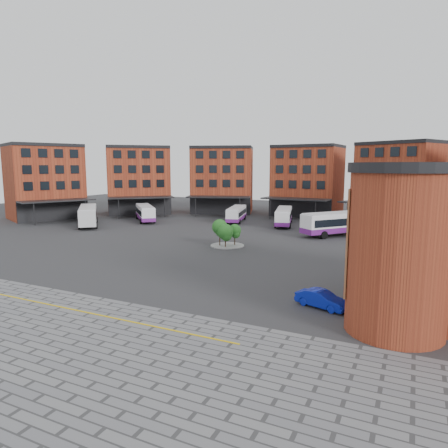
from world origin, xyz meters
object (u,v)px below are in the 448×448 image
at_px(bus_a, 88,214).
at_px(bus_f, 421,231).
at_px(bus_b, 145,213).
at_px(bus_c, 237,214).
at_px(tree_island, 226,232).
at_px(bus_d, 284,216).
at_px(bus_e, 340,223).
at_px(blue_car, 322,299).

height_order(bus_a, bus_f, bus_a).
height_order(bus_b, bus_c, bus_b).
bearing_deg(bus_b, tree_island, -75.81).
distance_m(bus_d, bus_f, 22.75).
height_order(bus_a, bus_e, bus_e).
height_order(tree_island, blue_car, tree_island).
bearing_deg(bus_a, bus_d, -16.33).
height_order(bus_c, blue_car, bus_c).
height_order(bus_b, blue_car, bus_b).
relative_size(bus_e, bus_f, 1.22).
height_order(bus_a, bus_c, bus_a).
bearing_deg(tree_island, bus_c, 110.34).
xyz_separation_m(bus_c, blue_car, (24.12, -39.07, -0.86)).
xyz_separation_m(bus_a, bus_b, (5.41, 9.09, -0.38)).
distance_m(bus_a, bus_e, 42.23).
xyz_separation_m(bus_e, blue_car, (4.17, -32.24, -1.27)).
relative_size(bus_a, bus_f, 1.13).
xyz_separation_m(bus_a, blue_car, (45.43, -23.25, -1.36)).
xyz_separation_m(bus_d, blue_car, (14.80, -38.47, -0.98)).
height_order(bus_a, bus_b, bus_a).
height_order(bus_f, blue_car, bus_f).
bearing_deg(bus_c, bus_a, -157.61).
bearing_deg(bus_d, tree_island, -107.30).
bearing_deg(bus_b, bus_a, -164.28).
relative_size(tree_island, blue_car, 1.12).
bearing_deg(bus_e, bus_c, -159.29).
relative_size(bus_d, blue_car, 2.79).
distance_m(bus_c, bus_d, 9.35).
distance_m(tree_island, bus_b, 28.41).
bearing_deg(bus_b, blue_car, -82.48).
bearing_deg(bus_e, bus_b, -140.55).
relative_size(bus_c, bus_d, 0.93).
relative_size(bus_e, blue_car, 2.93).
xyz_separation_m(bus_b, bus_d, (25.23, 6.13, 0.00)).
distance_m(tree_island, bus_f, 26.89).
relative_size(bus_b, bus_e, 0.82).
relative_size(bus_a, bus_d, 0.97).
height_order(bus_a, blue_car, bus_a).
xyz_separation_m(bus_c, bus_e, (19.95, -6.83, 0.40)).
height_order(tree_island, bus_a, tree_island).
bearing_deg(bus_a, tree_island, -54.42).
bearing_deg(bus_d, bus_a, -167.64).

